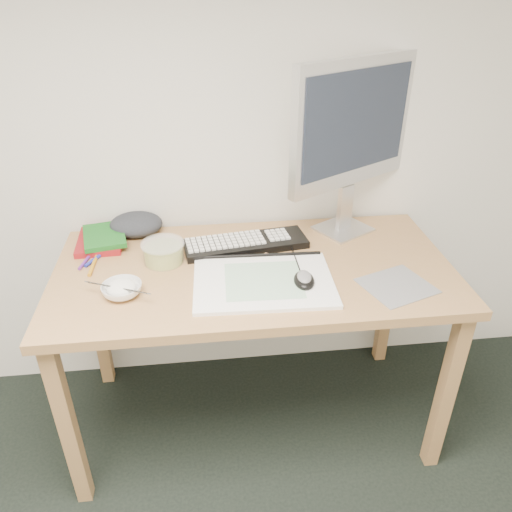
{
  "coord_description": "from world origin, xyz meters",
  "views": [
    {
      "loc": [
        0.14,
        -0.06,
        1.67
      ],
      "look_at": [
        0.3,
        1.37,
        0.83
      ],
      "focal_mm": 35.0,
      "sensor_mm": 36.0,
      "label": 1
    }
  ],
  "objects_px": {
    "sketchpad": "(264,282)",
    "keyboard": "(246,244)",
    "monitor": "(353,128)",
    "desk": "(254,286)",
    "rice_bowl": "(122,290)"
  },
  "relations": [
    {
      "from": "keyboard",
      "to": "monitor",
      "type": "distance_m",
      "value": 0.57
    },
    {
      "from": "keyboard",
      "to": "monitor",
      "type": "xyz_separation_m",
      "value": [
        0.4,
        0.1,
        0.4
      ]
    },
    {
      "from": "sketchpad",
      "to": "monitor",
      "type": "bearing_deg",
      "value": 45.82
    },
    {
      "from": "sketchpad",
      "to": "rice_bowl",
      "type": "bearing_deg",
      "value": -176.19
    },
    {
      "from": "desk",
      "to": "keyboard",
      "type": "height_order",
      "value": "keyboard"
    },
    {
      "from": "desk",
      "to": "sketchpad",
      "type": "xyz_separation_m",
      "value": [
        0.02,
        -0.11,
        0.09
      ]
    },
    {
      "from": "keyboard",
      "to": "rice_bowl",
      "type": "height_order",
      "value": "rice_bowl"
    },
    {
      "from": "sketchpad",
      "to": "keyboard",
      "type": "bearing_deg",
      "value": 99.6
    },
    {
      "from": "monitor",
      "to": "desk",
      "type": "bearing_deg",
      "value": -178.26
    },
    {
      "from": "desk",
      "to": "rice_bowl",
      "type": "distance_m",
      "value": 0.47
    },
    {
      "from": "sketchpad",
      "to": "rice_bowl",
      "type": "relative_size",
      "value": 3.59
    },
    {
      "from": "monitor",
      "to": "rice_bowl",
      "type": "xyz_separation_m",
      "value": [
        -0.83,
        -0.37,
        -0.39
      ]
    },
    {
      "from": "monitor",
      "to": "rice_bowl",
      "type": "bearing_deg",
      "value": 173.67
    },
    {
      "from": "keyboard",
      "to": "monitor",
      "type": "height_order",
      "value": "monitor"
    },
    {
      "from": "keyboard",
      "to": "rice_bowl",
      "type": "xyz_separation_m",
      "value": [
        -0.43,
        -0.27,
        0.01
      ]
    }
  ]
}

